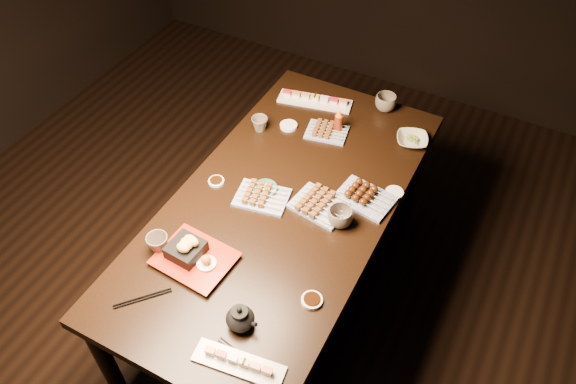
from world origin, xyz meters
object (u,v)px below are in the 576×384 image
object	(u,v)px
yakitori_plate_right	(320,203)
edamame_bowl_cream	(412,140)
sushi_platter_far	(315,99)
teacup_near_left	(158,244)
yakitori_plate_center	(262,194)
edamame_bowl_green	(265,190)
teacup_far_right	(386,103)
tempura_tray	(194,253)
dining_table	(283,254)
sushi_platter_near	(238,362)
condiment_bottle	(339,121)
teacup_mid_right	(340,217)
yakitori_plate_left	(327,129)
teacup_far_left	(260,124)
teapot	(240,317)

from	to	relation	value
yakitori_plate_right	edamame_bowl_cream	world-z (taller)	yakitori_plate_right
sushi_platter_far	teacup_near_left	size ratio (longest dim) A/B	4.36
yakitori_plate_center	edamame_bowl_green	distance (m)	0.04
teacup_far_right	teacup_near_left	bearing A→B (deg)	-110.48
tempura_tray	teacup_far_right	distance (m)	1.30
dining_table	yakitori_plate_center	bearing A→B (deg)	-162.49
yakitori_plate_right	edamame_bowl_green	distance (m)	0.25
sushi_platter_near	yakitori_plate_center	bearing A→B (deg)	106.03
tempura_tray	sushi_platter_near	bearing A→B (deg)	-33.66
tempura_tray	teacup_near_left	size ratio (longest dim) A/B	3.36
edamame_bowl_cream	condiment_bottle	distance (m)	0.37
yakitori_plate_center	teacup_mid_right	size ratio (longest dim) A/B	2.15
sushi_platter_near	yakitori_plate_right	bearing A→B (deg)	87.28
condiment_bottle	edamame_bowl_green	bearing A→B (deg)	-102.11
sushi_platter_far	yakitori_plate_right	distance (m)	0.74
edamame_bowl_green	teacup_far_right	distance (m)	0.85
teacup_far_right	yakitori_plate_left	bearing A→B (deg)	-120.89
edamame_bowl_cream	yakitori_plate_left	bearing A→B (deg)	-162.21
edamame_bowl_green	teacup_far_right	world-z (taller)	teacup_far_right
teacup_far_left	yakitori_plate_right	bearing A→B (deg)	-34.24
dining_table	yakitori_plate_left	size ratio (longest dim) A/B	9.03
teacup_far_right	teapot	xyz separation A→B (m)	(-0.01, -1.42, 0.01)
edamame_bowl_cream	teacup_near_left	size ratio (longest dim) A/B	1.70
yakitori_plate_left	sushi_platter_near	bearing A→B (deg)	-89.49
condiment_bottle	tempura_tray	bearing A→B (deg)	-100.07
sushi_platter_near	yakitori_plate_left	size ratio (longest dim) A/B	1.64
sushi_platter_near	tempura_tray	xyz separation A→B (m)	(-0.38, 0.30, 0.03)
tempura_tray	teacup_mid_right	size ratio (longest dim) A/B	2.79
yakitori_plate_right	teacup_mid_right	bearing A→B (deg)	-12.24
sushi_platter_near	teacup_near_left	bearing A→B (deg)	145.39
dining_table	edamame_bowl_green	distance (m)	0.40
edamame_bowl_green	teapot	world-z (taller)	teapot
edamame_bowl_cream	yakitori_plate_center	bearing A→B (deg)	-124.98
dining_table	tempura_tray	xyz separation A→B (m)	(-0.16, -0.44, 0.43)
teacup_near_left	teacup_far_left	xyz separation A→B (m)	(-0.01, 0.84, -0.00)
dining_table	tempura_tray	size ratio (longest dim) A/B	6.06
yakitori_plate_left	teacup_near_left	world-z (taller)	teacup_near_left
dining_table	teapot	distance (m)	0.75
teacup_mid_right	teacup_far_right	distance (m)	0.82
sushi_platter_near	teacup_far_left	bearing A→B (deg)	108.69
condiment_bottle	yakitori_plate_center	bearing A→B (deg)	-100.76
teacup_far_left	teapot	world-z (taller)	teapot
yakitori_plate_center	teacup_far_right	world-z (taller)	teacup_far_right
teacup_far_left	teacup_far_right	distance (m)	0.66
dining_table	edamame_bowl_green	bearing A→B (deg)	174.13
tempura_tray	sushi_platter_far	bearing A→B (deg)	95.47
tempura_tray	teacup_mid_right	xyz separation A→B (m)	(0.43, 0.45, -0.01)
teacup_mid_right	yakitori_plate_center	bearing A→B (deg)	-175.68
tempura_tray	dining_table	bearing A→B (deg)	74.34
edamame_bowl_green	teacup_near_left	size ratio (longest dim) A/B	1.22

